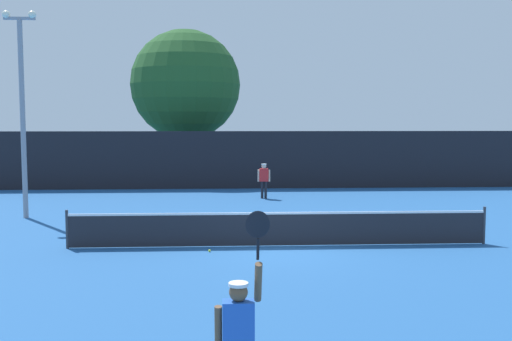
% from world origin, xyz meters
% --- Properties ---
extents(ground_plane, '(120.00, 120.00, 0.00)m').
position_xyz_m(ground_plane, '(0.00, 0.00, 0.00)').
color(ground_plane, '#235693').
extents(tennis_net, '(11.81, 0.08, 1.07)m').
position_xyz_m(tennis_net, '(0.00, 0.00, 0.51)').
color(tennis_net, '#232328').
rests_on(tennis_net, ground).
extents(perimeter_fence, '(29.04, 0.12, 2.97)m').
position_xyz_m(perimeter_fence, '(0.00, 14.00, 1.48)').
color(perimeter_fence, black).
rests_on(perimeter_fence, ground).
extents(player_serving, '(0.67, 0.39, 2.45)m').
position_xyz_m(player_serving, '(-1.35, -9.35, 1.06)').
color(player_serving, blue).
rests_on(player_serving, ground).
extents(player_receiving, '(0.57, 0.23, 1.57)m').
position_xyz_m(player_receiving, '(0.23, 10.05, 0.96)').
color(player_receiving, red).
rests_on(player_receiving, ground).
extents(tennis_ball, '(0.07, 0.07, 0.07)m').
position_xyz_m(tennis_ball, '(-1.94, -0.64, 0.03)').
color(tennis_ball, '#CCE033').
rests_on(tennis_ball, ground).
extents(light_pole, '(1.18, 0.28, 7.37)m').
position_xyz_m(light_pole, '(-8.74, 5.25, 4.24)').
color(light_pole, gray).
rests_on(light_pole, ground).
extents(large_tree, '(6.42, 6.42, 8.82)m').
position_xyz_m(large_tree, '(-3.83, 18.68, 5.59)').
color(large_tree, brown).
rests_on(large_tree, ground).
extents(parked_car_near, '(1.92, 4.21, 1.69)m').
position_xyz_m(parked_car_near, '(6.12, 19.57, 0.78)').
color(parked_car_near, red).
rests_on(parked_car_near, ground).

